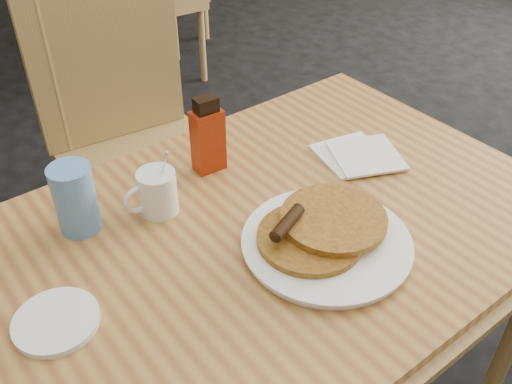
# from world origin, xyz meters

# --- Properties ---
(main_table) EXTENTS (1.29, 0.91, 0.75)m
(main_table) POSITION_xyz_m (-0.05, -0.01, 0.71)
(main_table) COLOR #AF7F3E
(main_table) RESTS_ON floor
(chair_main_far) EXTENTS (0.48, 0.48, 1.01)m
(chair_main_far) POSITION_xyz_m (-0.03, 0.75, 0.61)
(chair_main_far) COLOR #A2854C
(chair_main_far) RESTS_ON floor
(pancake_plate) EXTENTS (0.32, 0.32, 0.07)m
(pancake_plate) POSITION_xyz_m (0.00, -0.12, 0.77)
(pancake_plate) COLOR white
(pancake_plate) RESTS_ON main_table
(coffee_mug) EXTENTS (0.11, 0.08, 0.15)m
(coffee_mug) POSITION_xyz_m (-0.21, 0.15, 0.80)
(coffee_mug) COLOR white
(coffee_mug) RESTS_ON main_table
(syrup_bottle) EXTENTS (0.07, 0.04, 0.18)m
(syrup_bottle) POSITION_xyz_m (-0.05, 0.22, 0.83)
(syrup_bottle) COLOR #740706
(syrup_bottle) RESTS_ON main_table
(napkin_stack) EXTENTS (0.20, 0.21, 0.01)m
(napkin_stack) POSITION_xyz_m (0.26, 0.07, 0.76)
(napkin_stack) COLOR white
(napkin_stack) RESTS_ON main_table
(blue_tumbler) EXTENTS (0.10, 0.10, 0.14)m
(blue_tumbler) POSITION_xyz_m (-0.36, 0.19, 0.82)
(blue_tumbler) COLOR #5E94DC
(blue_tumbler) RESTS_ON main_table
(side_saucer) EXTENTS (0.15, 0.15, 0.01)m
(side_saucer) POSITION_xyz_m (-0.48, -0.02, 0.76)
(side_saucer) COLOR white
(side_saucer) RESTS_ON main_table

